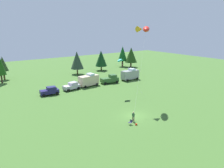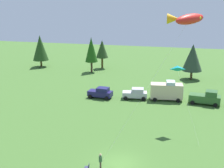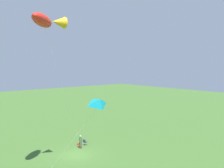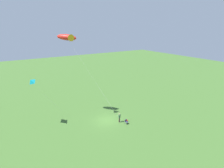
% 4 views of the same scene
% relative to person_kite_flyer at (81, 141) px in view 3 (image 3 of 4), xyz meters
% --- Properties ---
extents(ground_plane, '(160.00, 160.00, 0.00)m').
position_rel_person_kite_flyer_xyz_m(ground_plane, '(1.73, 1.67, -1.02)').
color(ground_plane, '#3D6429').
extents(person_kite_flyer, '(0.46, 0.56, 1.74)m').
position_rel_person_kite_flyer_xyz_m(person_kite_flyer, '(0.00, 0.00, 0.00)').
color(person_kite_flyer, '#513433').
rests_on(person_kite_flyer, ground).
extents(folding_chair, '(0.54, 0.54, 0.82)m').
position_rel_person_kite_flyer_xyz_m(folding_chair, '(-1.17, -0.69, -0.53)').
color(folding_chair, '#2F3250').
rests_on(folding_chair, ground).
extents(backpack_on_grass, '(0.39, 0.35, 0.22)m').
position_rel_person_kite_flyer_xyz_m(backpack_on_grass, '(-0.53, -1.37, -0.91)').
color(backpack_on_grass, red).
rests_on(backpack_on_grass, ground).
extents(kite_large_fish, '(10.05, 8.10, 15.64)m').
position_rel_person_kite_flyer_xyz_m(kite_large_fish, '(7.56, 6.10, 13.93)').
color(kite_large_fish, red).
rests_on(kite_large_fish, ground).
extents(kite_delta_teal, '(4.09, 6.11, 8.69)m').
position_rel_person_kite_flyer_xyz_m(kite_delta_teal, '(6.82, 13.08, 7.19)').
color(kite_delta_teal, teal).
rests_on(kite_delta_teal, ground).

